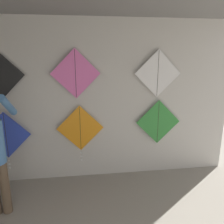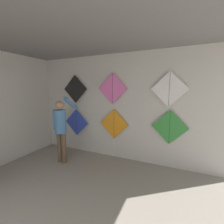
# 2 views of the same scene
# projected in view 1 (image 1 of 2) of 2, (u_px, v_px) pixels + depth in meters

# --- Properties ---
(back_panel) EXTENTS (5.54, 0.06, 2.80)m
(back_panel) POSITION_uv_depth(u_px,v_px,m) (79.00, 103.00, 3.79)
(back_panel) COLOR beige
(back_panel) RESTS_ON ground
(kite_0) EXTENTS (0.82, 0.04, 1.03)m
(kite_0) POSITION_uv_depth(u_px,v_px,m) (6.00, 137.00, 3.68)
(kite_0) COLOR blue
(kite_1) EXTENTS (0.82, 0.04, 1.03)m
(kite_1) POSITION_uv_depth(u_px,v_px,m) (80.00, 130.00, 3.82)
(kite_1) COLOR orange
(kite_2) EXTENTS (0.82, 0.01, 0.82)m
(kite_2) POSITION_uv_depth(u_px,v_px,m) (158.00, 122.00, 3.98)
(kite_2) COLOR #338C38
(kite_4) EXTENTS (0.82, 0.01, 0.82)m
(kite_4) POSITION_uv_depth(u_px,v_px,m) (75.00, 74.00, 3.57)
(kite_4) COLOR pink
(kite_5) EXTENTS (0.82, 0.01, 0.82)m
(kite_5) POSITION_uv_depth(u_px,v_px,m) (158.00, 73.00, 3.75)
(kite_5) COLOR white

